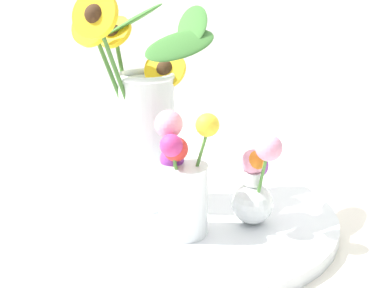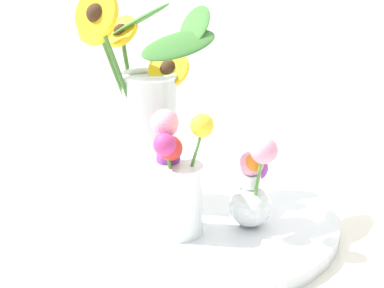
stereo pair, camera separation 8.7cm
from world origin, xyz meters
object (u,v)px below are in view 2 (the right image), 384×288
object	(u,v)px
mason_jar_sunflowers	(149,119)
serving_tray	(192,218)
vase_small_center	(177,182)
vase_bulb_right	(253,187)

from	to	relation	value
mason_jar_sunflowers	serving_tray	bearing A→B (deg)	-7.75
vase_small_center	vase_bulb_right	xyz separation A→B (m)	(0.10, 0.07, -0.02)
serving_tray	vase_small_center	world-z (taller)	vase_small_center
mason_jar_sunflowers	vase_small_center	world-z (taller)	mason_jar_sunflowers
serving_tray	vase_bulb_right	bearing A→B (deg)	-2.53
serving_tray	mason_jar_sunflowers	size ratio (longest dim) A/B	1.31
serving_tray	vase_small_center	bearing A→B (deg)	-83.45
serving_tray	vase_bulb_right	xyz separation A→B (m)	(0.11, -0.00, 0.08)
mason_jar_sunflowers	vase_small_center	size ratio (longest dim) A/B	1.92
vase_small_center	vase_bulb_right	distance (m)	0.12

